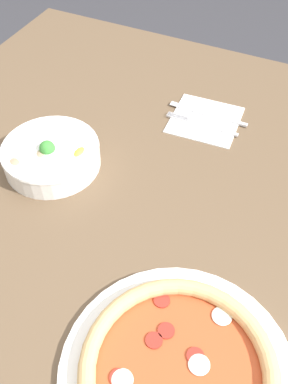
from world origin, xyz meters
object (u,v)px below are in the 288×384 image
at_px(pizza, 178,371).
at_px(knife, 211,115).
at_px(bowl, 51,154).
at_px(fork, 203,125).

xyz_separation_m(pizza, knife, (0.58, 0.15, -0.01)).
relative_size(bowl, knife, 1.05).
bearing_deg(bowl, fork, -44.36).
xyz_separation_m(fork, knife, (0.04, -0.01, -0.00)).
bearing_deg(bowl, pizza, -125.95).
distance_m(fork, knife, 0.04).
bearing_deg(pizza, fork, 16.08).
bearing_deg(knife, fork, 82.28).
bearing_deg(pizza, bowl, 54.05).
bearing_deg(fork, pizza, 107.13).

